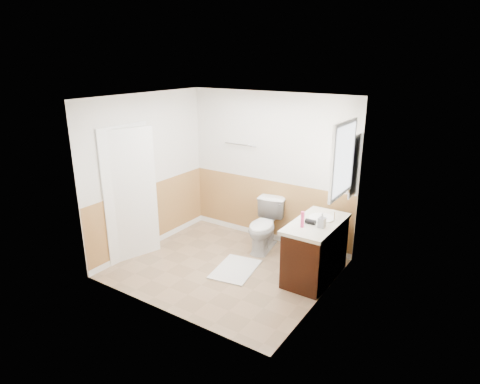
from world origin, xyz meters
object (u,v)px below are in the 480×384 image
Objects in this scene: bath_mat at (235,269)px; lotion_bottle at (302,219)px; toilet at (264,226)px; vanity_cabinet at (315,252)px; soap_dispenser at (322,220)px.

lotion_bottle reaches higher than bath_mat.
toilet is 0.74× the size of vanity_cabinet.
toilet is at bearing 155.61° from soap_dispenser.
toilet is 0.94m from bath_mat.
lotion_bottle is (-0.10, -0.27, 0.56)m from vanity_cabinet.
soap_dispenser is (0.12, -0.14, 0.55)m from vanity_cabinet.
toilet is at bearing 145.00° from lotion_bottle.
toilet is 1.13m from vanity_cabinet.
soap_dispenser reaches higher than vanity_cabinet.
soap_dispenser is at bearing 31.70° from lotion_bottle.
bath_mat is at bearing -169.25° from lotion_bottle.
toilet reaches higher than bath_mat.
lotion_bottle is at bearing -44.73° from toilet.
vanity_cabinet is at bearing 130.99° from soap_dispenser.
toilet is at bearing 159.49° from vanity_cabinet.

